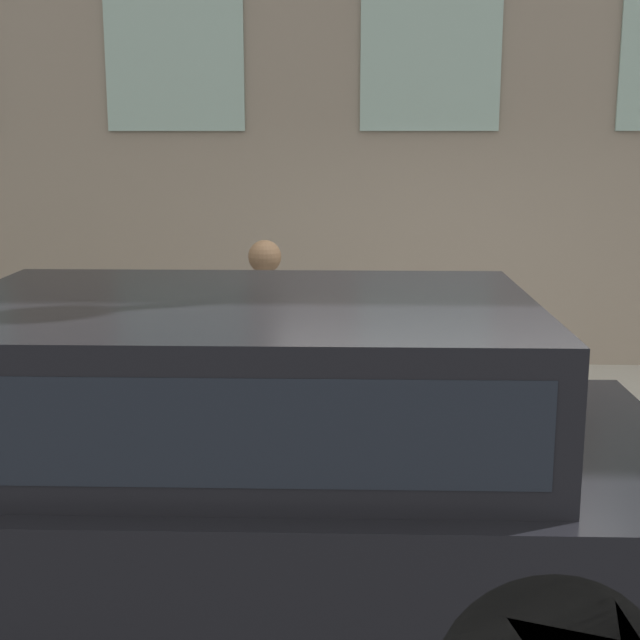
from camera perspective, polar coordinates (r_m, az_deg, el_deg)
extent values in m
plane|color=#2D2D30|center=(5.97, 9.08, -11.37)|extent=(80.00, 80.00, 0.00)
cube|color=#B2ADA3|center=(7.37, 7.60, -6.25)|extent=(3.07, 60.00, 0.13)
cube|color=#9EBCB2|center=(8.57, 7.13, 17.38)|extent=(0.03, 1.29, 1.63)
cube|color=#9EBCB2|center=(8.69, -9.34, 17.25)|extent=(0.03, 1.29, 1.63)
cylinder|color=#2D7260|center=(6.52, 3.47, -7.81)|extent=(0.31, 0.31, 0.04)
cylinder|color=#2D7260|center=(6.42, 3.51, -4.99)|extent=(0.23, 0.23, 0.71)
sphere|color=#2C5D50|center=(6.32, 3.55, -1.92)|extent=(0.24, 0.24, 0.24)
cylinder|color=black|center=(6.31, 3.56, -1.27)|extent=(0.08, 0.08, 0.10)
cylinder|color=#2D7260|center=(6.40, 5.01, -4.27)|extent=(0.09, 0.10, 0.09)
cylinder|color=#2D7260|center=(6.39, 2.03, -4.26)|extent=(0.09, 0.10, 0.09)
cylinder|color=#232328|center=(6.46, -3.50, -4.86)|extent=(0.10, 0.10, 0.71)
cylinder|color=#232328|center=(6.61, -3.39, -4.50)|extent=(0.10, 0.10, 0.71)
cube|color=white|center=(6.39, -3.51, 0.66)|extent=(0.19, 0.13, 0.53)
cylinder|color=white|center=(6.25, -3.63, 0.54)|extent=(0.08, 0.08, 0.50)
cylinder|color=white|center=(6.52, -3.41, 1.01)|extent=(0.08, 0.08, 0.50)
sphere|color=#8C6647|center=(6.33, -3.56, 4.07)|extent=(0.24, 0.24, 0.24)
cylinder|color=black|center=(5.50, -18.64, -9.27)|extent=(0.24, 0.83, 0.83)
cylinder|color=black|center=(5.22, 9.85, -9.95)|extent=(0.24, 0.83, 0.83)
cube|color=black|center=(4.27, -6.22, -10.87)|extent=(2.04, 4.22, 0.55)
cube|color=black|center=(4.07, -4.93, -3.13)|extent=(1.80, 2.62, 0.64)
cube|color=#1E232D|center=(4.07, -4.93, -3.13)|extent=(1.81, 2.41, 0.41)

